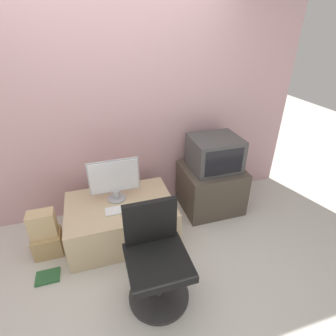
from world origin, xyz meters
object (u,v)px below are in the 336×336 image
object	(u,v)px
crt_tv	(215,153)
book	(48,277)
office_chair	(156,260)
main_monitor	(115,180)
mouse	(146,205)
keyboard	(122,209)
cardboard_box_lower	(48,243)

from	to	relation	value
crt_tv	book	bearing A→B (deg)	-163.65
crt_tv	office_chair	size ratio (longest dim) A/B	0.64
main_monitor	mouse	bearing A→B (deg)	-37.44
book	keyboard	bearing A→B (deg)	17.18
keyboard	book	bearing A→B (deg)	-162.82
main_monitor	book	bearing A→B (deg)	-149.09
keyboard	office_chair	distance (m)	0.70
mouse	cardboard_box_lower	bearing A→B (deg)	174.42
book	mouse	bearing A→B (deg)	13.12
main_monitor	crt_tv	bearing A→B (deg)	5.79
cardboard_box_lower	main_monitor	bearing A→B (deg)	8.32
keyboard	crt_tv	xyz separation A→B (m)	(1.16, 0.33, 0.31)
keyboard	cardboard_box_lower	world-z (taller)	keyboard
office_chair	main_monitor	bearing A→B (deg)	102.82
main_monitor	mouse	xyz separation A→B (m)	(0.27, -0.21, -0.23)
crt_tv	office_chair	xyz separation A→B (m)	(-0.98, -1.00, -0.37)
cardboard_box_lower	office_chair	bearing A→B (deg)	-39.26
crt_tv	book	world-z (taller)	crt_tv
mouse	office_chair	bearing A→B (deg)	-96.06
cardboard_box_lower	book	xyz separation A→B (m)	(0.00, -0.34, -0.11)
mouse	book	world-z (taller)	mouse
crt_tv	office_chair	distance (m)	1.45
main_monitor	book	xyz separation A→B (m)	(-0.74, -0.45, -0.67)
cardboard_box_lower	book	distance (m)	0.35
keyboard	mouse	xyz separation A→B (m)	(0.25, -0.00, 0.01)
mouse	keyboard	bearing A→B (deg)	179.70
book	office_chair	bearing A→B (deg)	-24.84
keyboard	book	distance (m)	0.92
main_monitor	book	distance (m)	1.10
keyboard	crt_tv	size ratio (longest dim) A/B	0.60
crt_tv	cardboard_box_lower	xyz separation A→B (m)	(-1.93, -0.23, -0.64)
keyboard	crt_tv	bearing A→B (deg)	15.79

